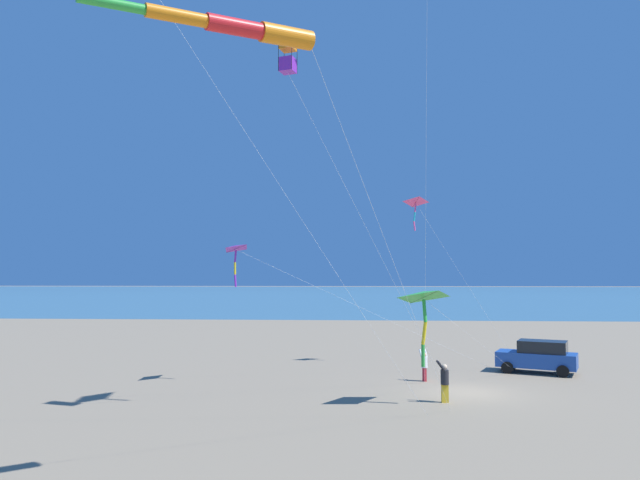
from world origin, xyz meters
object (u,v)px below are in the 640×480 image
(kite_windsock_rainbow_low_near, at_px, (239,28))
(person_adult_flyer, at_px, (444,380))
(person_child_green_jacket, at_px, (424,364))
(kite_delta_white_trailing, at_px, (423,297))
(kite_box_checkered_midright, at_px, (288,55))
(kite_delta_blue_topmost, at_px, (416,203))
(cooler_box, at_px, (533,363))
(parked_car, at_px, (538,356))
(kite_delta_orange_high_right, at_px, (236,249))

(kite_windsock_rainbow_low_near, bearing_deg, person_adult_flyer, -28.52)
(person_child_green_jacket, height_order, kite_delta_white_trailing, kite_delta_white_trailing)
(person_adult_flyer, bearing_deg, person_child_green_jacket, 3.19)
(person_child_green_jacket, xyz_separation_m, kite_delta_white_trailing, (-5.69, 0.66, 3.70))
(person_child_green_jacket, bearing_deg, kite_box_checkered_midright, 144.46)
(person_child_green_jacket, bearing_deg, kite_delta_white_trailing, 173.42)
(person_child_green_jacket, distance_m, kite_delta_blue_topmost, 11.11)
(person_child_green_jacket, relative_size, kite_windsock_rainbow_low_near, 0.13)
(cooler_box, relative_size, person_adult_flyer, 0.34)
(kite_windsock_rainbow_low_near, height_order, kite_delta_blue_topmost, kite_windsock_rainbow_low_near)
(kite_delta_blue_topmost, bearing_deg, parked_car, -114.57)
(person_adult_flyer, bearing_deg, parked_car, -38.60)
(person_adult_flyer, xyz_separation_m, kite_delta_blue_topmost, (11.17, 0.05, 9.25))
(parked_car, xyz_separation_m, kite_box_checkered_midright, (-11.73, 13.04, 13.39))
(person_child_green_jacket, relative_size, kite_delta_blue_topmost, 0.16)
(person_child_green_jacket, bearing_deg, kite_windsock_rainbow_low_near, 159.89)
(kite_delta_white_trailing, height_order, kite_windsock_rainbow_low_near, kite_windsock_rainbow_low_near)
(cooler_box, bearing_deg, kite_delta_blue_topmost, 84.53)
(kite_box_checkered_midright, relative_size, kite_delta_orange_high_right, 0.99)
(cooler_box, bearing_deg, kite_windsock_rainbow_low_near, 149.20)
(cooler_box, xyz_separation_m, kite_delta_orange_high_right, (-6.35, 17.09, 6.75))
(parked_car, bearing_deg, kite_delta_white_trailing, 139.36)
(kite_delta_white_trailing, xyz_separation_m, kite_delta_blue_topmost, (11.69, -0.89, 5.64))
(cooler_box, distance_m, person_adult_flyer, 12.59)
(parked_car, bearing_deg, cooler_box, -9.51)
(cooler_box, height_order, person_child_green_jacket, person_child_green_jacket)
(kite_delta_white_trailing, relative_size, kite_delta_orange_high_right, 0.67)
(kite_delta_blue_topmost, bearing_deg, kite_box_checkered_midright, 156.29)
(kite_delta_white_trailing, xyz_separation_m, kite_delta_orange_high_right, (4.68, 9.24, 2.35))
(parked_car, xyz_separation_m, kite_delta_blue_topmost, (3.00, 6.57, 9.29))
(cooler_box, bearing_deg, person_child_green_jacket, 126.56)
(kite_box_checkered_midright, distance_m, kite_delta_orange_high_right, 11.29)
(cooler_box, relative_size, person_child_green_jacket, 0.38)
(person_child_green_jacket, bearing_deg, kite_delta_orange_high_right, 95.83)
(cooler_box, bearing_deg, kite_delta_orange_high_right, 110.37)
(kite_delta_blue_topmost, bearing_deg, kite_delta_white_trailing, 175.64)
(kite_box_checkered_midright, bearing_deg, kite_windsock_rainbow_low_near, 179.01)
(person_adult_flyer, xyz_separation_m, kite_delta_orange_high_right, (4.15, 10.19, 5.96))
(person_child_green_jacket, relative_size, kite_delta_white_trailing, 0.16)
(kite_delta_orange_high_right, bearing_deg, kite_delta_blue_topmost, -55.32)
(cooler_box, distance_m, kite_delta_white_trailing, 14.23)
(person_child_green_jacket, distance_m, kite_delta_orange_high_right, 11.65)
(kite_delta_blue_topmost, bearing_deg, cooler_box, -95.47)
(kite_delta_white_trailing, height_order, kite_delta_orange_high_right, kite_delta_orange_high_right)
(cooler_box, height_order, person_adult_flyer, person_adult_flyer)
(parked_car, bearing_deg, person_child_green_jacket, 113.79)
(parked_car, height_order, kite_delta_orange_high_right, kite_delta_orange_high_right)
(kite_delta_orange_high_right, bearing_deg, parked_car, -76.50)
(person_adult_flyer, xyz_separation_m, kite_box_checkered_midright, (-3.56, 6.52, 13.35))
(kite_box_checkered_midright, bearing_deg, kite_delta_white_trailing, -61.46)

